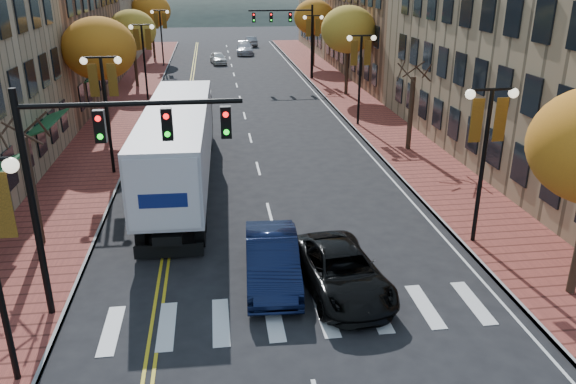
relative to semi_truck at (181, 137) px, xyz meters
name	(u,v)px	position (x,y,z in m)	size (l,w,h in m)	color
ground	(307,358)	(3.85, -13.98, -2.44)	(200.00, 200.00, 0.00)	black
sidewalk_left	(127,105)	(-5.15, 18.52, -2.36)	(4.00, 85.00, 0.15)	brown
sidewalk_right	(350,99)	(12.85, 18.52, -2.36)	(4.00, 85.00, 0.15)	brown
building_left_mid	(22,31)	(-13.15, 22.02, 3.06)	(12.00, 24.00, 11.00)	brown
building_left_far	(86,17)	(-13.15, 47.02, 2.31)	(12.00, 26.00, 9.50)	#9E8966
building_right_mid	(424,25)	(22.35, 28.02, 2.56)	(15.00, 24.00, 10.00)	brown
building_right_far	(366,7)	(22.35, 50.02, 3.06)	(15.00, 20.00, 11.00)	#9E8966
tree_left_a	(33,191)	(-5.15, -5.98, -0.19)	(0.28, 0.28, 4.20)	#382619
tree_left_b	(99,49)	(-5.15, 10.02, 3.01)	(4.48, 4.48, 7.21)	#382619
tree_left_c	(132,30)	(-5.15, 26.02, 2.62)	(4.16, 4.16, 6.69)	#382619
tree_left_d	(151,11)	(-5.15, 44.02, 3.16)	(4.61, 4.61, 7.42)	#382619
tree_right_b	(411,113)	(12.85, 4.02, -0.19)	(0.28, 0.28, 4.20)	#382619
tree_right_c	(348,30)	(12.85, 20.02, 3.01)	(4.48, 4.48, 7.21)	#382619
tree_right_d	(314,17)	(12.85, 36.02, 2.85)	(4.35, 4.35, 7.00)	#382619
lamp_left_b	(105,93)	(-3.65, 2.02, 1.86)	(1.96, 0.36, 6.05)	black
lamp_left_c	(143,47)	(-3.65, 20.02, 1.86)	(1.96, 0.36, 6.05)	black
lamp_left_d	(161,27)	(-3.65, 38.02, 1.86)	(1.96, 0.36, 6.05)	black
lamp_right_a	(486,137)	(11.35, -7.98, 1.86)	(1.96, 0.36, 6.05)	black
lamp_right_b	(361,62)	(11.35, 10.02, 1.86)	(1.96, 0.36, 6.05)	black
lamp_right_c	(313,34)	(11.35, 28.02, 1.86)	(1.96, 0.36, 6.05)	black
traffic_mast_near	(98,161)	(-1.62, -10.99, 2.49)	(6.10, 0.35, 7.00)	black
traffic_mast_far	(292,28)	(9.33, 28.01, 2.49)	(6.10, 0.34, 7.00)	black
semi_truck	(181,137)	(0.00, 0.00, 0.00)	(3.13, 16.75, 4.17)	black
navy_sedan	(272,260)	(3.35, -9.78, -1.62)	(1.73, 4.96, 1.63)	black
black_suv	(341,271)	(5.53, -10.71, -1.71)	(2.40, 5.20, 1.45)	black
car_far_white	(218,58)	(2.41, 39.42, -1.77)	(1.58, 3.92, 1.34)	silver
car_far_silver	(245,48)	(5.94, 47.11, -1.70)	(2.06, 5.07, 1.47)	#B2B2BA
car_far_oncoming	(251,41)	(7.34, 55.66, -1.76)	(1.42, 4.08, 1.34)	#9999A0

